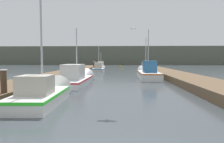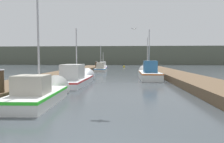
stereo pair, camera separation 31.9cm
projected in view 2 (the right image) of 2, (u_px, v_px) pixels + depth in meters
The scene contains 15 objects.
dock_left at pixel (64, 75), 19.63m from camera, with size 2.74×40.00×0.49m.
dock_right at pixel (175, 75), 18.94m from camera, with size 2.74×40.00×0.49m.
distant_shore_ridge at pixel (123, 56), 65.91m from camera, with size 120.00×16.00×5.47m.
fishing_boat_0 at pixel (42, 93), 8.46m from camera, with size 1.69×4.42×4.66m.
fishing_boat_1 at pixel (78, 78), 14.68m from camera, with size 1.67×6.53×4.46m.
fishing_boat_2 at pixel (148, 73), 18.36m from camera, with size 1.72×6.31×4.86m.
fishing_boat_3 at pixel (147, 70), 23.31m from camera, with size 1.63×4.95×4.59m.
fishing_boat_4 at pixel (101, 69), 29.03m from camera, with size 1.64×4.69×4.25m.
fishing_boat_5 at pixel (103, 67), 33.32m from camera, with size 1.72×5.60×3.19m.
mooring_piling_0 at pixel (153, 69), 24.83m from camera, with size 0.30×0.30×1.14m.
mooring_piling_1 at pixel (96, 65), 33.67m from camera, with size 0.27×0.27×1.33m.
mooring_piling_2 at pixel (97, 65), 33.90m from camera, with size 0.26×0.26×1.30m.
mooring_piling_3 at pixel (1, 87), 7.82m from camera, with size 0.27×0.27×1.40m.
channel_buoy at pixel (124, 67), 41.43m from camera, with size 0.45×0.45×0.95m.
seagull_1 at pixel (134, 29), 17.97m from camera, with size 0.55×0.29×0.12m.
Camera 2 is at (0.61, -3.23, 1.82)m, focal length 32.00 mm.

